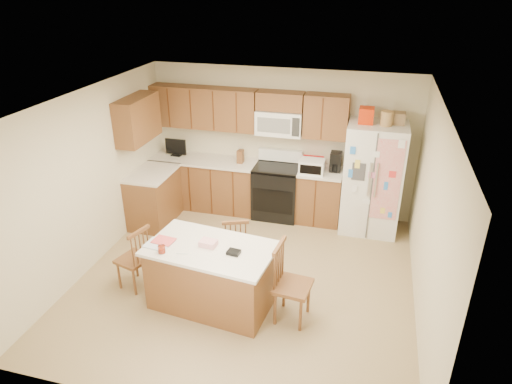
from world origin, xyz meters
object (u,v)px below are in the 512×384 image
(refrigerator, at_px, (373,177))
(windsor_chair_left, at_px, (135,259))
(stove, at_px, (277,190))
(windsor_chair_back, at_px, (235,246))
(windsor_chair_right, at_px, (291,285))
(island, at_px, (212,275))

(refrigerator, distance_m, windsor_chair_left, 3.85)
(stove, relative_size, windsor_chair_back, 1.28)
(stove, xyz_separation_m, windsor_chair_back, (-0.19, -1.80, -0.06))
(windsor_chair_left, bearing_deg, refrigerator, 39.33)
(stove, bearing_deg, windsor_chair_back, -96.16)
(stove, relative_size, windsor_chair_right, 1.10)
(windsor_chair_left, bearing_deg, windsor_chair_back, 29.82)
(stove, bearing_deg, refrigerator, -2.30)
(windsor_chair_back, height_order, windsor_chair_right, windsor_chair_right)
(stove, distance_m, windsor_chair_left, 2.84)
(refrigerator, distance_m, island, 3.14)
(windsor_chair_left, bearing_deg, island, -3.95)
(windsor_chair_right, bearing_deg, windsor_chair_back, 140.29)
(island, bearing_deg, stove, 83.97)
(windsor_chair_back, bearing_deg, windsor_chair_right, -39.71)
(stove, distance_m, windsor_chair_back, 1.81)
(stove, xyz_separation_m, windsor_chair_left, (-1.38, -2.48, -0.04))
(refrigerator, bearing_deg, stove, 177.70)
(refrigerator, relative_size, island, 1.24)
(island, bearing_deg, windsor_chair_back, 84.26)
(windsor_chair_right, bearing_deg, refrigerator, 71.65)
(island, xyz_separation_m, windsor_chair_back, (0.08, 0.76, -0.01))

